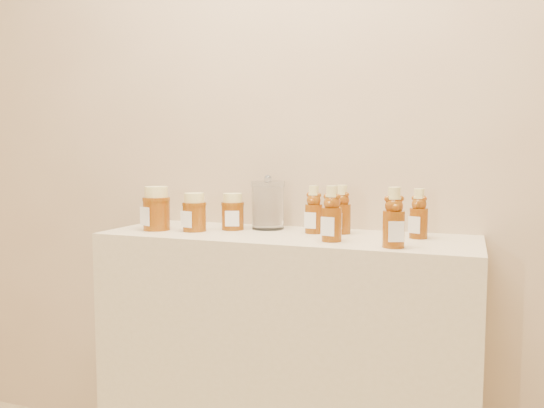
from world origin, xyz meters
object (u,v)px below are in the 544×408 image
at_px(bear_bottle_front_left, 332,210).
at_px(glass_canister, 268,203).
at_px(display_table, 285,369).
at_px(honey_jar_left, 156,208).
at_px(bear_bottle_back_left, 314,206).

relative_size(bear_bottle_front_left, glass_canister, 1.03).
distance_m(display_table, bear_bottle_front_left, 0.58).
xyz_separation_m(display_table, bear_bottle_front_left, (0.17, -0.08, 0.54)).
distance_m(bear_bottle_front_left, glass_canister, 0.33).
bearing_deg(honey_jar_left, bear_bottle_front_left, 22.61).
distance_m(bear_bottle_back_left, glass_canister, 0.18).
bearing_deg(bear_bottle_front_left, honey_jar_left, -173.05).
height_order(bear_bottle_back_left, bear_bottle_front_left, bear_bottle_front_left).
bearing_deg(bear_bottle_back_left, honey_jar_left, -161.10).
bearing_deg(glass_canister, bear_bottle_back_left, -13.45).
distance_m(bear_bottle_back_left, honey_jar_left, 0.54).
xyz_separation_m(honey_jar_left, glass_canister, (0.35, 0.16, 0.02)).
bearing_deg(bear_bottle_back_left, bear_bottle_front_left, -49.22).
distance_m(display_table, glass_canister, 0.56).
height_order(display_table, bear_bottle_back_left, bear_bottle_back_left).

